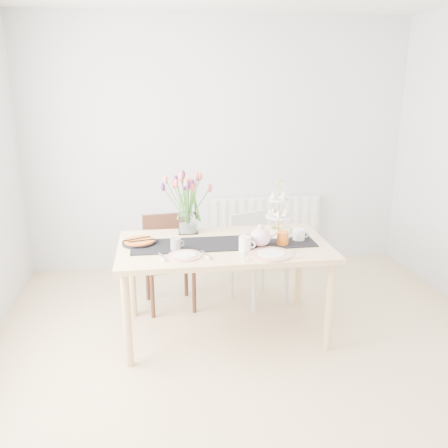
{
  "coord_description": "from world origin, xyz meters",
  "views": [
    {
      "loc": [
        -0.65,
        -2.69,
        1.92
      ],
      "look_at": [
        -0.17,
        0.65,
        0.92
      ],
      "focal_mm": 38.0,
      "sensor_mm": 36.0,
      "label": 1
    }
  ],
  "objects": [
    {
      "name": "tart_tin",
      "position": [
        -0.81,
        0.79,
        0.77
      ],
      "size": [
        0.26,
        0.26,
        0.03
      ],
      "rotation": [
        0.0,
        0.0,
        -0.03
      ],
      "color": "black",
      "rests_on": "dining_table"
    },
    {
      "name": "plate_left",
      "position": [
        -0.48,
        0.47,
        0.76
      ],
      "size": [
        0.31,
        0.31,
        0.01
      ],
      "primitive_type": "cylinder",
      "rotation": [
        0.0,
        0.0,
        0.36
      ],
      "color": "silver",
      "rests_on": "dining_table"
    },
    {
      "name": "dining_table",
      "position": [
        -0.17,
        0.7,
        0.67
      ],
      "size": [
        1.6,
        0.9,
        0.75
      ],
      "color": "#D9B274",
      "rests_on": "ground"
    },
    {
      "name": "plate_right",
      "position": [
        0.13,
        0.41,
        0.76
      ],
      "size": [
        0.33,
        0.33,
        0.02
      ],
      "primitive_type": "cylinder",
      "rotation": [
        0.0,
        0.0,
        -0.11
      ],
      "color": "silver",
      "rests_on": "dining_table"
    },
    {
      "name": "radiator",
      "position": [
        0.5,
        2.19,
        0.45
      ],
      "size": [
        1.2,
        0.08,
        0.6
      ],
      "primitive_type": "cube",
      "color": "white",
      "rests_on": "room_shell"
    },
    {
      "name": "mug_white",
      "position": [
        -0.04,
        0.53,
        0.8
      ],
      "size": [
        0.12,
        0.12,
        0.11
      ],
      "primitive_type": "cylinder",
      "rotation": [
        0.0,
        0.0,
        -0.47
      ],
      "color": "white",
      "rests_on": "dining_table"
    },
    {
      "name": "mug_orange",
      "position": [
        0.27,
        0.61,
        0.8
      ],
      "size": [
        0.12,
        0.12,
        0.11
      ],
      "primitive_type": "cylinder",
      "rotation": [
        0.0,
        0.0,
        0.93
      ],
      "color": "orange",
      "rests_on": "dining_table"
    },
    {
      "name": "room_shell",
      "position": [
        0.0,
        0.0,
        1.3
      ],
      "size": [
        4.5,
        4.5,
        4.5
      ],
      "color": "tan",
      "rests_on": "ground"
    },
    {
      "name": "tulip_vase",
      "position": [
        -0.42,
        1.04,
        1.07
      ],
      "size": [
        0.59,
        0.59,
        0.5
      ],
      "rotation": [
        0.0,
        0.0,
        0.17
      ],
      "color": "silver",
      "rests_on": "dining_table"
    },
    {
      "name": "cream_jug",
      "position": [
        0.42,
        0.71,
        0.8
      ],
      "size": [
        0.1,
        0.1,
        0.09
      ],
      "primitive_type": "cylinder",
      "rotation": [
        0.0,
        0.0,
        -0.05
      ],
      "color": "white",
      "rests_on": "dining_table"
    },
    {
      "name": "table_runner",
      "position": [
        -0.17,
        0.7,
        0.75
      ],
      "size": [
        1.4,
        0.35,
        0.01
      ],
      "primitive_type": "cube",
      "color": "black",
      "rests_on": "dining_table"
    },
    {
      "name": "chair_brown",
      "position": [
        -0.59,
        1.31,
        0.47
      ],
      "size": [
        0.45,
        0.45,
        0.81
      ],
      "rotation": [
        0.0,
        0.0,
        0.13
      ],
      "color": "#3B1C15",
      "rests_on": "ground"
    },
    {
      "name": "teapot",
      "position": [
        0.09,
        0.59,
        0.83
      ],
      "size": [
        0.27,
        0.23,
        0.17
      ],
      "primitive_type": null,
      "rotation": [
        0.0,
        0.0,
        -0.1
      ],
      "color": "silver",
      "rests_on": "dining_table"
    },
    {
      "name": "cake_stand",
      "position": [
        0.3,
        0.87,
        0.87
      ],
      "size": [
        0.27,
        0.27,
        0.4
      ],
      "rotation": [
        0.0,
        0.0,
        0.09
      ],
      "color": "gold",
      "rests_on": "dining_table"
    },
    {
      "name": "mug_grey",
      "position": [
        -0.54,
        0.61,
        0.79
      ],
      "size": [
        0.1,
        0.1,
        0.09
      ],
      "primitive_type": "cylinder",
      "rotation": [
        0.0,
        0.0,
        0.33
      ],
      "color": "gray",
      "rests_on": "dining_table"
    },
    {
      "name": "chair_white",
      "position": [
        0.2,
        1.32,
        0.46
      ],
      "size": [
        0.52,
        0.52,
        0.8
      ],
      "rotation": [
        0.0,
        0.0,
        0.42
      ],
      "color": "silver",
      "rests_on": "ground"
    }
  ]
}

